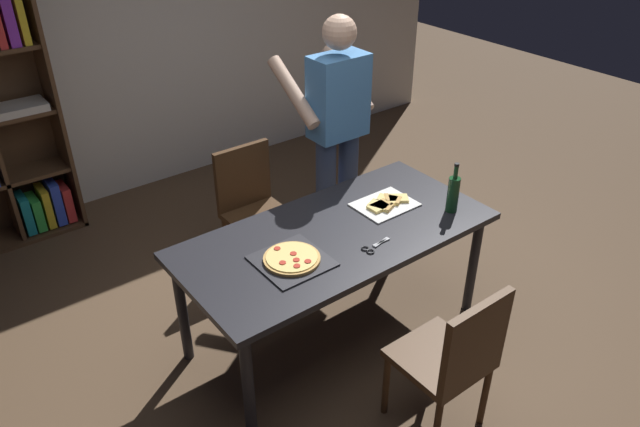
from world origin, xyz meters
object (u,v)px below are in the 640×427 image
object	(u,v)px
wine_bottle	(453,193)
chair_near_camera	(454,356)
person_serving_pizza	(336,128)
pepperoni_pizza_on_tray	(292,259)
chair_far_side	(252,203)
dining_table	(336,242)
kitchen_scissors	(373,247)

from	to	relation	value
wine_bottle	chair_near_camera	bearing A→B (deg)	-135.34
chair_near_camera	person_serving_pizza	distance (m)	1.79
chair_near_camera	pepperoni_pizza_on_tray	xyz separation A→B (m)	(-0.36, 0.84, 0.25)
wine_bottle	pepperoni_pizza_on_tray	bearing A→B (deg)	171.77
chair_far_side	dining_table	bearing A→B (deg)	-90.00
chair_far_side	chair_near_camera	bearing A→B (deg)	-90.00
kitchen_scissors	dining_table	bearing A→B (deg)	103.33
dining_table	wine_bottle	world-z (taller)	wine_bottle
person_serving_pizza	dining_table	bearing A→B (deg)	-128.63
chair_far_side	kitchen_scissors	distance (m)	1.20
wine_bottle	chair_far_side	bearing A→B (deg)	120.99
dining_table	pepperoni_pizza_on_tray	bearing A→B (deg)	-167.28
person_serving_pizza	kitchen_scissors	world-z (taller)	person_serving_pizza
dining_table	pepperoni_pizza_on_tray	distance (m)	0.38
chair_near_camera	dining_table	bearing A→B (deg)	90.00
dining_table	person_serving_pizza	size ratio (longest dim) A/B	1.04
chair_near_camera	kitchen_scissors	size ratio (longest dim) A/B	4.60
wine_bottle	kitchen_scissors	xyz separation A→B (m)	(-0.64, -0.01, -0.11)
chair_far_side	wine_bottle	bearing A→B (deg)	-59.01
chair_near_camera	person_serving_pizza	bearing A→B (deg)	70.94
pepperoni_pizza_on_tray	wine_bottle	size ratio (longest dim) A/B	1.15
chair_near_camera	wine_bottle	world-z (taller)	wine_bottle
chair_far_side	person_serving_pizza	bearing A→B (deg)	-21.37
chair_far_side	pepperoni_pizza_on_tray	xyz separation A→B (m)	(-0.36, -1.01, 0.25)
dining_table	wine_bottle	xyz separation A→B (m)	(0.70, -0.24, 0.19)
dining_table	chair_far_side	distance (m)	0.94
wine_bottle	kitchen_scissors	distance (m)	0.65
pepperoni_pizza_on_tray	kitchen_scissors	xyz separation A→B (m)	(0.42, -0.16, -0.01)
person_serving_pizza	pepperoni_pizza_on_tray	distance (m)	1.24
dining_table	kitchen_scissors	world-z (taller)	kitchen_scissors
dining_table	chair_far_side	xyz separation A→B (m)	(0.00, 0.92, -0.17)
pepperoni_pizza_on_tray	wine_bottle	world-z (taller)	wine_bottle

